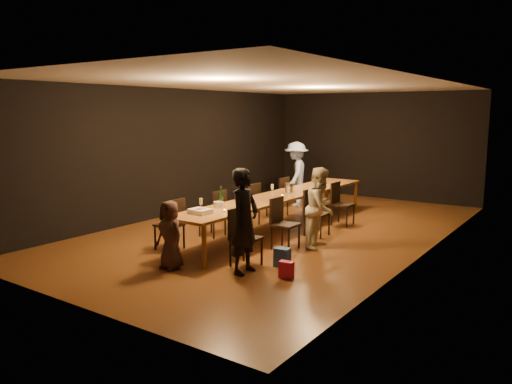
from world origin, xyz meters
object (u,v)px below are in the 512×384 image
Objects in this scene: chair_left_3 at (277,196)px; birthday_cake at (200,211)px; chair_right_1 at (285,224)px; chair_left_2 at (248,204)px; chair_right_2 at (317,213)px; ice_bucket at (289,188)px; man_blue at (296,174)px; chair_left_0 at (169,224)px; child at (170,235)px; chair_right_0 at (246,238)px; chair_right_3 at (343,204)px; champagne_bottle at (221,195)px; woman_tan at (321,208)px; chair_left_1 at (212,213)px; table at (281,197)px; woman_birthday at (244,221)px; plate_stack at (219,205)px.

chair_left_3 reaches higher than birthday_cake.
chair_left_2 is (-1.70, 1.20, 0.00)m from chair_right_1.
ice_bucket is (-0.87, 0.36, 0.39)m from chair_right_2.
chair_left_2 is 0.55× the size of man_blue.
ice_bucket is at bearing 5.13° from man_blue.
child reaches higher than chair_left_0.
chair_right_0 is 2.94m from chair_left_2.
chair_right_3 is 0.55× the size of man_blue.
chair_right_2 is 2.79× the size of champagne_bottle.
woman_tan is at bearing -52.02° from chair_left_0.
chair_right_3 is 4.63× the size of ice_bucket.
chair_left_3 is at bearing 0.00° from chair_left_0.
birthday_cake is (-0.05, 0.77, 0.24)m from child.
chair_left_2 is 0.98m from ice_bucket.
chair_right_1 and chair_right_2 have the same top height.
man_blue is at bearing -152.16° from chair_right_1.
chair_right_3 is at bearing 180.00° from chair_right_1.
child is at bearing -169.56° from chair_left_3.
chair_right_2 is 2.50× the size of birthday_cake.
chair_left_3 is 1.24m from ice_bucket.
child reaches higher than chair_left_1.
woman_birthday reaches higher than table.
woman_tan is 1.84m from plate_stack.
champagne_bottle is 1.66× the size of ice_bucket.
chair_right_0 and chair_left_3 have the same top height.
chair_left_1 is at bearing 119.20° from child.
chair_right_2 is 2.08m from chair_left_3.
woman_birthday reaches higher than champagne_bottle.
chair_right_1 is 1.35m from champagne_bottle.
chair_left_0 reaches higher than table.
chair_left_2 is 4.63× the size of ice_bucket.
chair_left_2 is 1.98m from plate_stack.
chair_left_0 is at bearing -54.78° from chair_right_1.
birthday_cake is (-1.39, -1.71, 0.06)m from woman_tan.
chair_left_1 is 1.20m from chair_left_2.
chair_right_1 is 2.79× the size of champagne_bottle.
child is at bearing -24.00° from chair_right_1.
plate_stack is (-1.02, -1.83, 0.34)m from chair_right_2.
chair_right_3 is 2.46m from man_blue.
champagne_bottle is (0.47, -0.30, 0.45)m from chair_left_1.
birthday_cake is at bearing -72.14° from champagne_bottle.
chair_right_2 is 1.00× the size of chair_left_3.
chair_right_0 is 1.00× the size of chair_right_1.
chair_right_0 and chair_right_3 have the same top height.
champagne_bottle is at bearing 112.18° from birthday_cake.
table is 6.45× the size of chair_right_1.
chair_right_0 is 2.40m from chair_right_2.
woman_birthday reaches higher than plate_stack.
champagne_bottle is (-1.23, -0.30, 0.45)m from chair_right_1.
man_blue is at bearing 107.99° from child.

